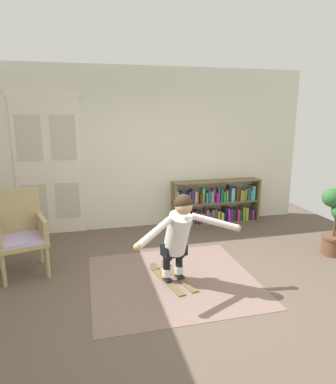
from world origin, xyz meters
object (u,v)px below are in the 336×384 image
potted_plant (335,216)px  person_skier (179,232)px  wicker_chair (20,231)px  bookshelf (216,205)px  skis_pair (172,277)px

potted_plant → person_skier: size_ratio=0.74×
wicker_chair → potted_plant: 4.51m
wicker_chair → bookshelf: bearing=22.0°
bookshelf → wicker_chair: (-3.31, -1.34, 0.22)m
person_skier → potted_plant: bearing=8.7°
wicker_chair → potted_plant: bearing=-6.1°
wicker_chair → potted_plant: wicker_chair is taller
potted_plant → skis_pair: bearing=-175.2°
skis_pair → wicker_chair: bearing=159.7°
wicker_chair → skis_pair: (1.89, -0.70, -0.56)m
person_skier → wicker_chair: bearing=155.8°
bookshelf → skis_pair: bearing=-124.8°
bookshelf → potted_plant: 2.18m
skis_pair → person_skier: 0.69m
potted_plant → skis_pair: size_ratio=1.14×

